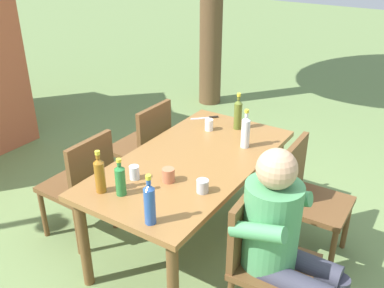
{
  "coord_description": "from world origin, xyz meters",
  "views": [
    {
      "loc": [
        -2.25,
        -1.45,
        2.19
      ],
      "look_at": [
        0.0,
        0.0,
        0.85
      ],
      "focal_mm": 40.48,
      "sensor_mm": 36.0,
      "label": 1
    }
  ],
  "objects_px": {
    "chair_near_left": "(263,254)",
    "person_in_white_shirt": "(284,238)",
    "bottle_amber": "(100,174)",
    "chair_far_right": "(145,144)",
    "cup_white": "(209,125)",
    "backpack_by_near_side": "(237,144)",
    "cup_glass": "(134,172)",
    "bottle_blue": "(150,203)",
    "chair_near_right": "(307,195)",
    "bottle_clear": "(246,131)",
    "cup_terracotta": "(168,175)",
    "bottle_green": "(120,179)",
    "bottle_olive": "(238,114)",
    "dining_table": "(192,170)",
    "cup_steel": "(203,186)",
    "chair_far_left": "(82,182)",
    "table_knife": "(207,118)"
  },
  "relations": [
    {
      "from": "chair_near_left",
      "to": "person_in_white_shirt",
      "type": "xyz_separation_m",
      "value": [
        0.01,
        -0.11,
        0.17
      ]
    },
    {
      "from": "bottle_amber",
      "to": "chair_near_left",
      "type": "bearing_deg",
      "value": -74.45
    },
    {
      "from": "chair_far_right",
      "to": "cup_white",
      "type": "xyz_separation_m",
      "value": [
        0.11,
        -0.58,
        0.29
      ]
    },
    {
      "from": "chair_near_left",
      "to": "cup_white",
      "type": "xyz_separation_m",
      "value": [
        0.87,
        0.89,
        0.29
      ]
    },
    {
      "from": "backpack_by_near_side",
      "to": "cup_glass",
      "type": "bearing_deg",
      "value": -175.64
    },
    {
      "from": "bottle_blue",
      "to": "person_in_white_shirt",
      "type": "bearing_deg",
      "value": -60.35
    },
    {
      "from": "chair_near_right",
      "to": "chair_far_right",
      "type": "relative_size",
      "value": 1.0
    },
    {
      "from": "bottle_clear",
      "to": "cup_terracotta",
      "type": "distance_m",
      "value": 0.73
    },
    {
      "from": "person_in_white_shirt",
      "to": "bottle_clear",
      "type": "xyz_separation_m",
      "value": [
        0.75,
        0.62,
        0.2
      ]
    },
    {
      "from": "bottle_green",
      "to": "backpack_by_near_side",
      "type": "height_order",
      "value": "bottle_green"
    },
    {
      "from": "bottle_olive",
      "to": "cup_glass",
      "type": "distance_m",
      "value": 1.08
    },
    {
      "from": "dining_table",
      "to": "cup_white",
      "type": "xyz_separation_m",
      "value": [
        0.49,
        0.15,
        0.13
      ]
    },
    {
      "from": "bottle_clear",
      "to": "cup_steel",
      "type": "bearing_deg",
      "value": -175.22
    },
    {
      "from": "person_in_white_shirt",
      "to": "bottle_olive",
      "type": "relative_size",
      "value": 3.91
    },
    {
      "from": "cup_white",
      "to": "cup_terracotta",
      "type": "bearing_deg",
      "value": -167.19
    },
    {
      "from": "dining_table",
      "to": "chair_near_right",
      "type": "relative_size",
      "value": 1.91
    },
    {
      "from": "chair_near_right",
      "to": "cup_white",
      "type": "bearing_deg",
      "value": 82.63
    },
    {
      "from": "dining_table",
      "to": "bottle_blue",
      "type": "distance_m",
      "value": 0.8
    },
    {
      "from": "bottle_amber",
      "to": "cup_steel",
      "type": "bearing_deg",
      "value": -57.67
    },
    {
      "from": "dining_table",
      "to": "cup_glass",
      "type": "height_order",
      "value": "cup_glass"
    },
    {
      "from": "cup_white",
      "to": "backpack_by_near_side",
      "type": "xyz_separation_m",
      "value": [
        0.84,
        0.15,
        -0.57
      ]
    },
    {
      "from": "chair_far_left",
      "to": "backpack_by_near_side",
      "type": "height_order",
      "value": "chair_far_left"
    },
    {
      "from": "chair_far_right",
      "to": "bottle_olive",
      "type": "distance_m",
      "value": 0.89
    },
    {
      "from": "bottle_clear",
      "to": "cup_glass",
      "type": "height_order",
      "value": "bottle_clear"
    },
    {
      "from": "chair_far_right",
      "to": "cup_terracotta",
      "type": "relative_size",
      "value": 9.51
    },
    {
      "from": "chair_near_left",
      "to": "backpack_by_near_side",
      "type": "distance_m",
      "value": 2.02
    },
    {
      "from": "bottle_blue",
      "to": "dining_table",
      "type": "bearing_deg",
      "value": 15.49
    },
    {
      "from": "chair_far_right",
      "to": "cup_white",
      "type": "bearing_deg",
      "value": -78.85
    },
    {
      "from": "bottle_clear",
      "to": "bottle_olive",
      "type": "bearing_deg",
      "value": 37.12
    },
    {
      "from": "cup_terracotta",
      "to": "chair_near_left",
      "type": "bearing_deg",
      "value": -94.01
    },
    {
      "from": "chair_far_left",
      "to": "backpack_by_near_side",
      "type": "bearing_deg",
      "value": -14.22
    },
    {
      "from": "chair_far_right",
      "to": "bottle_amber",
      "type": "relative_size",
      "value": 3.09
    },
    {
      "from": "chair_far_left",
      "to": "cup_terracotta",
      "type": "relative_size",
      "value": 9.51
    },
    {
      "from": "bottle_clear",
      "to": "backpack_by_near_side",
      "type": "bearing_deg",
      "value": 29.04
    },
    {
      "from": "chair_far_left",
      "to": "bottle_blue",
      "type": "xyz_separation_m",
      "value": [
        -0.36,
        -0.94,
        0.37
      ]
    },
    {
      "from": "cup_steel",
      "to": "table_knife",
      "type": "bearing_deg",
      "value": 29.82
    },
    {
      "from": "chair_near_right",
      "to": "bottle_amber",
      "type": "relative_size",
      "value": 3.09
    },
    {
      "from": "bottle_olive",
      "to": "cup_white",
      "type": "relative_size",
      "value": 3.28
    },
    {
      "from": "dining_table",
      "to": "bottle_blue",
      "type": "height_order",
      "value": "bottle_blue"
    },
    {
      "from": "person_in_white_shirt",
      "to": "bottle_amber",
      "type": "distance_m",
      "value": 1.14
    },
    {
      "from": "chair_near_left",
      "to": "backpack_by_near_side",
      "type": "xyz_separation_m",
      "value": [
        1.71,
        1.04,
        -0.28
      ]
    },
    {
      "from": "person_in_white_shirt",
      "to": "bottle_blue",
      "type": "height_order",
      "value": "person_in_white_shirt"
    },
    {
      "from": "dining_table",
      "to": "person_in_white_shirt",
      "type": "height_order",
      "value": "person_in_white_shirt"
    },
    {
      "from": "dining_table",
      "to": "cup_steel",
      "type": "relative_size",
      "value": 19.87
    },
    {
      "from": "chair_near_left",
      "to": "chair_near_right",
      "type": "height_order",
      "value": "same"
    },
    {
      "from": "chair_far_right",
      "to": "backpack_by_near_side",
      "type": "xyz_separation_m",
      "value": [
        0.95,
        -0.43,
        -0.28
      ]
    },
    {
      "from": "chair_near_left",
      "to": "cup_steel",
      "type": "height_order",
      "value": "chair_near_left"
    },
    {
      "from": "chair_far_left",
      "to": "cup_white",
      "type": "distance_m",
      "value": 1.08
    },
    {
      "from": "cup_glass",
      "to": "table_knife",
      "type": "height_order",
      "value": "cup_glass"
    },
    {
      "from": "bottle_green",
      "to": "table_knife",
      "type": "distance_m",
      "value": 1.31
    }
  ]
}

